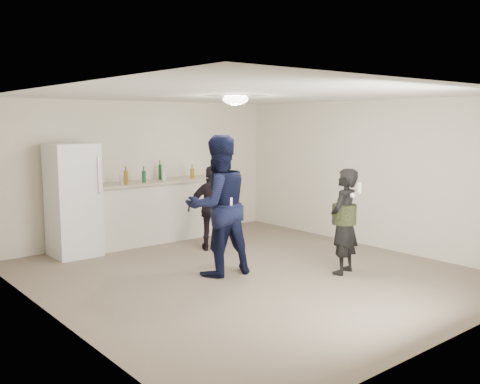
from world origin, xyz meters
TOP-DOWN VIEW (x-y plane):
  - floor at (0.00, 0.00)m, footprint 6.00×6.00m
  - ceiling at (0.00, 0.00)m, footprint 6.00×6.00m
  - wall_back at (0.00, 3.00)m, footprint 6.00×0.00m
  - wall_front at (0.00, -3.00)m, footprint 6.00×0.00m
  - wall_left at (-2.75, 0.00)m, footprint 0.00×6.00m
  - wall_right at (2.75, 0.00)m, footprint 0.00×6.00m
  - counter at (-0.02, 2.67)m, footprint 2.60×0.56m
  - counter_top at (-0.02, 2.67)m, footprint 2.68×0.64m
  - fridge at (-1.47, 2.60)m, footprint 0.70×0.70m
  - fridge_handle at (-1.19, 2.23)m, footprint 0.02×0.02m
  - ceiling_dome at (0.00, 0.30)m, footprint 0.36×0.36m
  - shaker at (-0.64, 2.53)m, footprint 0.08×0.08m
  - man at (-0.34, 0.27)m, footprint 1.04×0.86m
  - woman at (1.06, -0.82)m, footprint 0.63×0.50m
  - camo_shorts at (1.06, -0.82)m, footprint 0.34×0.34m
  - spectator at (0.47, 1.48)m, footprint 0.89×0.71m
  - remote_man at (-0.34, -0.01)m, footprint 0.04×0.04m
  - nunchuk_man at (-0.22, 0.02)m, footprint 0.07×0.07m
  - remote_woman at (1.06, -1.07)m, footprint 0.04×0.04m
  - nunchuk_woman at (0.96, -1.04)m, footprint 0.07×0.07m
  - bottle_cluster at (0.08, 2.62)m, footprint 1.48×0.35m

SIDE VIEW (x-z plane):
  - floor at x=0.00m, z-range 0.00..0.00m
  - counter at x=-0.02m, z-range 0.00..1.05m
  - spectator at x=0.47m, z-range 0.00..1.42m
  - woman at x=1.06m, z-range 0.00..1.49m
  - camo_shorts at x=1.06m, z-range 0.71..0.99m
  - fridge at x=-1.47m, z-range 0.00..1.80m
  - nunchuk_man at x=-0.22m, z-range 0.95..1.01m
  - man at x=-0.34m, z-range 0.00..1.96m
  - remote_man at x=-0.34m, z-range 0.98..1.12m
  - counter_top at x=-0.02m, z-range 1.05..1.09m
  - nunchuk_woman at x=0.96m, z-range 1.11..1.18m
  - shaker at x=-0.64m, z-range 1.09..1.26m
  - bottle_cluster at x=0.08m, z-range 1.06..1.33m
  - wall_back at x=0.00m, z-range -1.75..4.25m
  - wall_front at x=0.00m, z-range -1.75..4.25m
  - wall_left at x=-2.75m, z-range -1.75..4.25m
  - wall_right at x=2.75m, z-range -1.75..4.25m
  - remote_woman at x=1.06m, z-range 1.18..1.32m
  - fridge_handle at x=-1.19m, z-range 1.00..1.60m
  - ceiling_dome at x=0.00m, z-range 2.37..2.53m
  - ceiling at x=0.00m, z-range 2.50..2.50m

